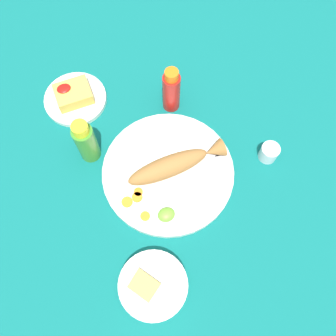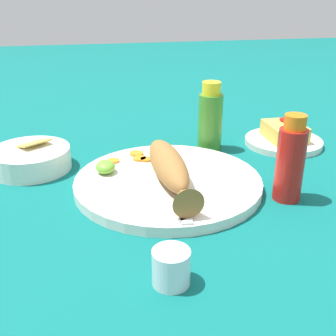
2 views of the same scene
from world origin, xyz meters
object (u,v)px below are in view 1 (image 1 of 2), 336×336
(main_plate, at_px, (168,172))
(hot_sauce_bottle_red, at_px, (171,91))
(fork_near, at_px, (198,156))
(guacamole_bowl, at_px, (153,286))
(hot_sauce_bottle_green, at_px, (86,142))
(salt_cup, at_px, (269,153))
(side_plate_fries, at_px, (76,99))
(fork_far, at_px, (203,173))
(fried_fish, at_px, (175,164))

(main_plate, bearing_deg, hot_sauce_bottle_red, -113.68)
(fork_near, xyz_separation_m, guacamole_bowl, (0.22, 0.26, 0.00))
(hot_sauce_bottle_green, height_order, salt_cup, hot_sauce_bottle_green)
(salt_cup, xyz_separation_m, guacamole_bowl, (0.40, 0.20, 0.00))
(main_plate, distance_m, side_plate_fries, 0.35)
(hot_sauce_bottle_green, distance_m, guacamole_bowl, 0.39)
(hot_sauce_bottle_red, bearing_deg, main_plate, 66.32)
(fork_near, relative_size, salt_cup, 3.84)
(side_plate_fries, relative_size, guacamole_bowl, 1.12)
(fork_near, height_order, salt_cup, salt_cup)
(hot_sauce_bottle_red, relative_size, side_plate_fries, 0.86)
(fork_far, relative_size, side_plate_fries, 1.00)
(fork_near, height_order, hot_sauce_bottle_red, hot_sauce_bottle_red)
(fried_fish, bearing_deg, hot_sauce_bottle_green, -35.62)
(main_plate, height_order, hot_sauce_bottle_green, hot_sauce_bottle_green)
(fork_far, relative_size, guacamole_bowl, 1.11)
(hot_sauce_bottle_green, xyz_separation_m, guacamole_bowl, (-0.04, 0.38, -0.05))
(guacamole_bowl, bearing_deg, fork_near, -130.15)
(guacamole_bowl, bearing_deg, fried_fish, -121.24)
(side_plate_fries, bearing_deg, fried_fish, 120.93)
(main_plate, height_order, side_plate_fries, main_plate)
(hot_sauce_bottle_red, distance_m, guacamole_bowl, 0.50)
(salt_cup, bearing_deg, side_plate_fries, -39.62)
(fork_near, relative_size, guacamole_bowl, 1.18)
(main_plate, distance_m, guacamole_bowl, 0.29)
(salt_cup, relative_size, guacamole_bowl, 0.31)
(fork_far, bearing_deg, guacamole_bowl, -159.71)
(fork_near, height_order, side_plate_fries, fork_near)
(fork_far, height_order, hot_sauce_bottle_green, hot_sauce_bottle_green)
(fork_near, bearing_deg, fork_far, -89.04)
(fried_fish, relative_size, fork_far, 1.49)
(side_plate_fries, bearing_deg, guacamole_bowl, 92.95)
(fork_near, bearing_deg, salt_cup, -10.96)
(hot_sauce_bottle_red, bearing_deg, fork_near, 90.81)
(fork_far, bearing_deg, fried_fish, 123.24)
(hot_sauce_bottle_red, bearing_deg, fork_far, 89.28)
(fried_fish, relative_size, salt_cup, 5.37)
(fork_far, bearing_deg, salt_cup, -27.68)
(fork_near, bearing_deg, main_plate, -166.20)
(hot_sauce_bottle_green, bearing_deg, guacamole_bowl, 95.44)
(hot_sauce_bottle_green, bearing_deg, fried_fish, 145.97)
(fork_near, xyz_separation_m, hot_sauce_bottle_green, (0.26, -0.12, 0.05))
(fried_fish, height_order, hot_sauce_bottle_green, hot_sauce_bottle_green)
(side_plate_fries, bearing_deg, fork_near, 130.27)
(main_plate, bearing_deg, side_plate_fries, -61.84)
(hot_sauce_bottle_red, distance_m, side_plate_fries, 0.28)
(salt_cup, height_order, side_plate_fries, salt_cup)
(main_plate, bearing_deg, fork_near, -173.60)
(hot_sauce_bottle_green, xyz_separation_m, salt_cup, (-0.43, 0.18, -0.05))
(fork_far, xyz_separation_m, salt_cup, (-0.18, 0.01, 0.00))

